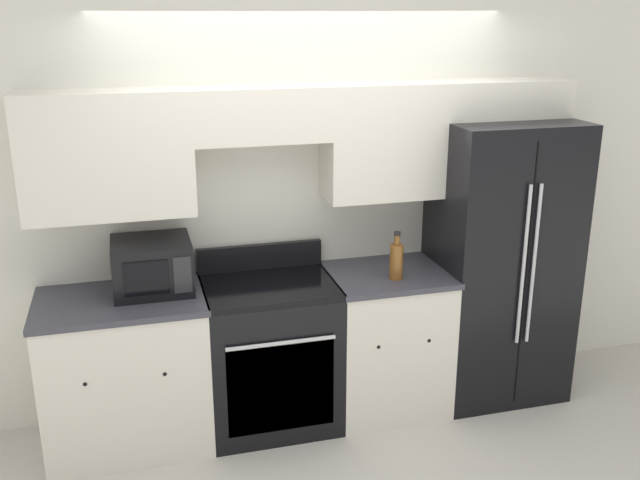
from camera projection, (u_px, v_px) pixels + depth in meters
name	position (u px, v px, depth m)	size (l,w,h in m)	color
ground_plane	(333.00, 439.00, 4.36)	(12.00, 12.00, 0.00)	beige
wall_back	(311.00, 185.00, 4.46)	(8.00, 0.39, 2.60)	silver
lower_cabinets_left	(126.00, 372.00, 4.20)	(0.96, 0.64, 0.94)	silver
lower_cabinets_right	(386.00, 340.00, 4.61)	(0.75, 0.64, 0.94)	silver
oven_range	(270.00, 353.00, 4.42)	(0.80, 0.65, 1.10)	black
refrigerator	(497.00, 260.00, 4.71)	(0.85, 0.75, 1.85)	black
microwave	(152.00, 266.00, 4.14)	(0.45, 0.41, 0.30)	black
bottle	(396.00, 260.00, 4.33)	(0.08, 0.08, 0.30)	brown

